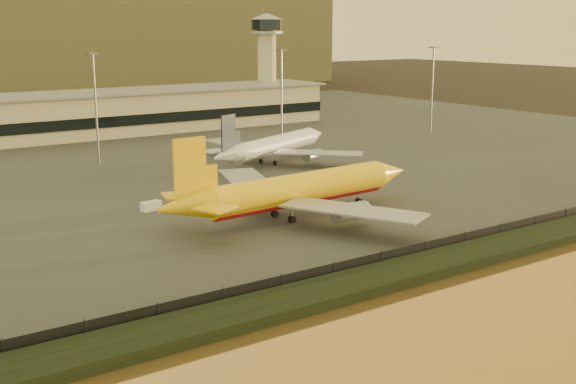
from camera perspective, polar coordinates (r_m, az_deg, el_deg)
name	(u,v)px	position (r m, az deg, el deg)	size (l,w,h in m)	color
ground	(353,239)	(109.81, 5.16, -3.70)	(900.00, 900.00, 0.00)	black
embankment	(436,264)	(97.82, 11.59, -5.59)	(320.00, 7.00, 1.40)	black
tarmac	(116,151)	(190.70, -13.45, 3.16)	(320.00, 220.00, 0.20)	#2D2D2D
perimeter_fence	(414,252)	(100.28, 9.95, -4.70)	(300.00, 0.05, 2.20)	black
terminal_building	(23,119)	(214.29, -20.19, 5.42)	(202.00, 25.00, 12.60)	tan
control_tower	(267,55)	(252.61, -1.68, 10.74)	(11.20, 11.20, 35.50)	tan
apron_light_masts	(203,93)	(176.85, -6.74, 7.78)	(152.20, 12.20, 25.40)	slate
dhl_cargo_jet	(296,191)	(119.69, 0.66, 0.12)	(51.41, 50.27, 15.36)	yellow
white_narrowbody_jet	(274,146)	(168.85, -1.10, 3.65)	(43.18, 40.80, 13.04)	silver
gse_vehicle_yellow	(284,189)	(137.59, -0.29, 0.23)	(3.89, 1.75, 1.75)	yellow
gse_vehicle_white	(151,206)	(127.25, -10.77, -1.09)	(3.53, 1.59, 1.59)	silver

